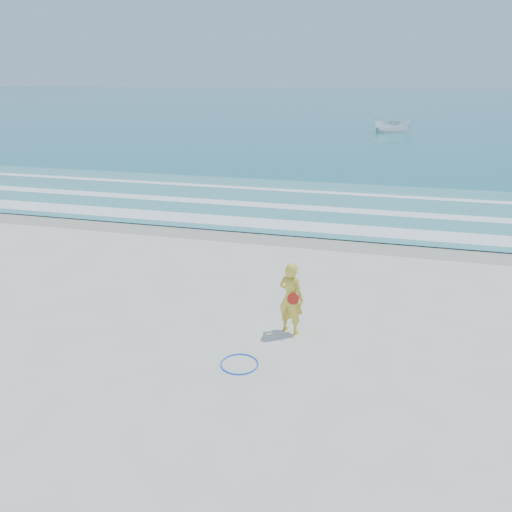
# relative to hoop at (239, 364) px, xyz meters

# --- Properties ---
(ground) EXTENTS (400.00, 400.00, 0.00)m
(ground) POSITION_rel_hoop_xyz_m (-1.40, -0.13, -0.01)
(ground) COLOR silver
(ground) RESTS_ON ground
(wet_sand) EXTENTS (400.00, 2.40, 0.00)m
(wet_sand) POSITION_rel_hoop_xyz_m (-1.40, 8.87, -0.01)
(wet_sand) COLOR #B2A893
(wet_sand) RESTS_ON ground
(ocean) EXTENTS (400.00, 190.00, 0.04)m
(ocean) POSITION_rel_hoop_xyz_m (-1.40, 104.87, 0.01)
(ocean) COLOR #19727F
(ocean) RESTS_ON ground
(shallow) EXTENTS (400.00, 10.00, 0.01)m
(shallow) POSITION_rel_hoop_xyz_m (-1.40, 13.87, 0.03)
(shallow) COLOR #59B7AD
(shallow) RESTS_ON ocean
(foam_near) EXTENTS (400.00, 1.40, 0.01)m
(foam_near) POSITION_rel_hoop_xyz_m (-1.40, 10.17, 0.04)
(foam_near) COLOR white
(foam_near) RESTS_ON shallow
(foam_mid) EXTENTS (400.00, 0.90, 0.01)m
(foam_mid) POSITION_rel_hoop_xyz_m (-1.40, 13.07, 0.04)
(foam_mid) COLOR white
(foam_mid) RESTS_ON shallow
(foam_far) EXTENTS (400.00, 0.60, 0.01)m
(foam_far) POSITION_rel_hoop_xyz_m (-1.40, 16.37, 0.04)
(foam_far) COLOR white
(foam_far) RESTS_ON shallow
(hoop) EXTENTS (1.01, 1.01, 0.03)m
(hoop) POSITION_rel_hoop_xyz_m (0.00, 0.00, 0.00)
(hoop) COLOR #0E52FF
(hoop) RESTS_ON ground
(boat) EXTENTS (4.40, 2.62, 1.60)m
(boat) POSITION_rel_hoop_xyz_m (2.95, 45.71, 0.82)
(boat) COLOR white
(boat) RESTS_ON ocean
(woman) EXTENTS (0.74, 0.62, 1.74)m
(woman) POSITION_rel_hoop_xyz_m (0.76, 1.67, 0.86)
(woman) COLOR yellow
(woman) RESTS_ON ground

